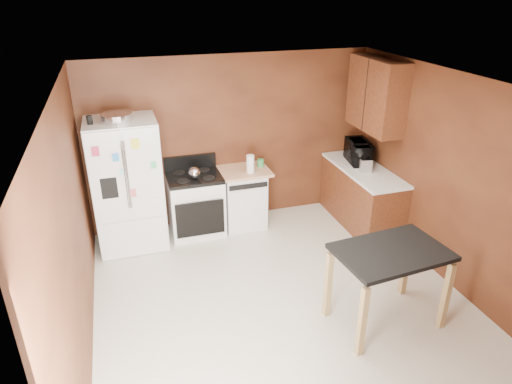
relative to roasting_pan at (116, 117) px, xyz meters
name	(u,v)px	position (x,y,z in m)	size (l,w,h in m)	color
floor	(282,301)	(1.58, -1.83, -1.85)	(4.50, 4.50, 0.00)	beige
ceiling	(288,87)	(1.58, -1.83, 0.65)	(4.50, 4.50, 0.00)	white
wall_back	(231,141)	(1.58, 0.42, -0.60)	(4.20, 4.20, 0.00)	brown
wall_front	(411,361)	(1.58, -4.08, -0.60)	(4.20, 4.20, 0.00)	brown
wall_left	(73,236)	(-0.52, -1.83, -0.60)	(4.50, 4.50, 0.00)	brown
wall_right	(452,182)	(3.68, -1.83, -0.60)	(4.50, 4.50, 0.00)	brown
roasting_pan	(116,117)	(0.00, 0.00, 0.00)	(0.39, 0.39, 0.10)	silver
pen_cup	(90,120)	(-0.32, -0.05, 0.00)	(0.07, 0.07, 0.11)	black
kettle	(194,173)	(0.93, -0.02, -0.86)	(0.17, 0.17, 0.17)	silver
paper_towel	(250,164)	(1.74, -0.01, -0.83)	(0.11, 0.11, 0.26)	white
green_canister	(261,163)	(1.96, 0.18, -0.90)	(0.10, 0.10, 0.11)	#3A984E
toaster	(364,164)	(3.34, -0.42, -0.85)	(0.16, 0.26, 0.19)	silver
microwave	(358,152)	(3.41, -0.10, -0.80)	(0.54, 0.36, 0.30)	black
refrigerator	(128,185)	(0.03, 0.04, -0.95)	(0.90, 0.80, 1.80)	white
gas_range	(196,203)	(0.94, 0.10, -1.39)	(0.76, 0.68, 1.10)	white
dishwasher	(243,197)	(1.66, 0.12, -1.40)	(0.78, 0.63, 0.89)	white
right_cabinets	(366,167)	(3.42, -0.35, -0.94)	(0.63, 1.58, 2.45)	brown
island	(390,262)	(2.52, -2.46, -1.09)	(1.19, 0.85, 0.91)	black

